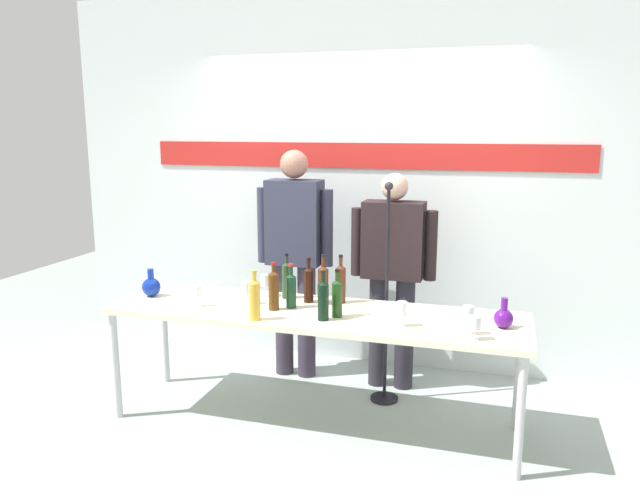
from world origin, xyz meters
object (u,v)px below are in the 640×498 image
object	(u,v)px
decanter_blue_left	(152,286)
wine_bottle_3	(309,283)
wine_bottle_0	(255,298)
wine_bottle_4	(291,289)
decanter_blue_right	(504,317)
presenter_left	(295,249)
wine_glass_right_0	(468,314)
presenter_right	(393,267)
wine_bottle_8	(287,279)
display_table	(313,319)
wine_bottle_5	(323,283)
wine_glass_right_2	(475,323)
wine_bottle_2	(341,282)
wine_glass_left_1	(198,292)
wine_glass_left_2	(265,281)
wine_bottle_1	(337,297)
wine_glass_right_1	(402,309)
wine_glass_left_0	(246,288)
wine_bottle_6	(274,289)
wine_bottle_7	(323,299)
microphone_stand	(386,330)

from	to	relation	value
decanter_blue_left	wine_bottle_3	xyz separation A→B (m)	(1.09, 0.17, 0.06)
wine_bottle_0	wine_bottle_4	xyz separation A→B (m)	(0.13, 0.30, -0.01)
decanter_blue_right	presenter_left	bearing A→B (deg)	154.67
decanter_blue_right	wine_bottle_3	xyz separation A→B (m)	(-1.26, 0.17, 0.07)
presenter_left	wine_glass_right_0	world-z (taller)	presenter_left
presenter_left	wine_bottle_3	bearing A→B (deg)	-62.42
presenter_right	wine_bottle_8	xyz separation A→B (m)	(-0.64, -0.51, -0.02)
decanter_blue_right	presenter_left	distance (m)	1.72
decanter_blue_right	wine_bottle_3	world-z (taller)	wine_bottle_3
display_table	wine_glass_right_0	xyz separation A→B (m)	(0.97, -0.18, 0.17)
wine_bottle_4	wine_bottle_5	bearing A→B (deg)	39.52
wine_bottle_3	presenter_left	bearing A→B (deg)	117.58
wine_glass_right_2	wine_bottle_0	bearing A→B (deg)	-178.97
wine_bottle_2	wine_glass_right_0	bearing A→B (deg)	-25.77
wine_bottle_5	wine_glass_left_1	distance (m)	0.82
wine_glass_right_0	wine_glass_right_2	distance (m)	0.09
wine_bottle_0	wine_glass_left_2	size ratio (longest dim) A/B	2.00
wine_glass_right_2	wine_bottle_3	bearing A→B (deg)	158.36
wine_bottle_1	wine_glass_right_1	size ratio (longest dim) A/B	2.02
wine_glass_left_0	wine_glass_left_2	size ratio (longest dim) A/B	1.00
wine_bottle_8	wine_bottle_6	bearing A→B (deg)	-87.45
wine_bottle_1	wine_bottle_7	distance (m)	0.11
wine_glass_left_0	microphone_stand	xyz separation A→B (m)	(0.85, 0.46, -0.35)
wine_bottle_0	wine_bottle_3	bearing A→B (deg)	67.04
wine_bottle_3	wine_glass_right_2	world-z (taller)	wine_bottle_3
presenter_left	microphone_stand	world-z (taller)	presenter_left
display_table	wine_glass_right_0	bearing A→B (deg)	-10.44
decanter_blue_right	wine_bottle_5	distance (m)	1.16
wine_glass_right_1	wine_glass_left_0	bearing A→B (deg)	171.83
decanter_blue_right	microphone_stand	world-z (taller)	microphone_stand
presenter_left	wine_glass_right_2	xyz separation A→B (m)	(1.40, -1.00, -0.14)
presenter_left	wine_bottle_4	world-z (taller)	presenter_left
presenter_right	wine_glass_left_1	world-z (taller)	presenter_right
wine_bottle_0	wine_glass_left_0	bearing A→B (deg)	122.09
wine_bottle_2	wine_bottle_7	size ratio (longest dim) A/B	1.05
wine_bottle_6	wine_glass_left_2	bearing A→B (deg)	121.54
presenter_left	wine_glass_right_0	xyz separation A→B (m)	(1.35, -0.92, -0.12)
wine_glass_left_2	wine_glass_right_2	distance (m)	1.52
wine_bottle_4	wine_glass_left_2	bearing A→B (deg)	142.15
wine_glass_right_2	wine_glass_left_1	bearing A→B (deg)	175.73
wine_glass_left_1	wine_glass_right_1	xyz separation A→B (m)	(1.34, -0.01, 0.01)
display_table	wine_glass_right_2	size ratio (longest dim) A/B	19.98
decanter_blue_right	presenter_right	bearing A→B (deg)	137.13
presenter_left	wine_bottle_2	size ratio (longest dim) A/B	5.41
presenter_right	wine_glass_left_2	size ratio (longest dim) A/B	10.37
decanter_blue_right	wine_bottle_1	distance (m)	0.99
wine_glass_right_0	wine_glass_left_2	bearing A→B (deg)	163.83
wine_bottle_6	wine_glass_right_2	world-z (taller)	wine_bottle_6
wine_bottle_4	wine_glass_left_1	distance (m)	0.61
wine_bottle_6	wine_bottle_1	bearing A→B (deg)	-3.37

